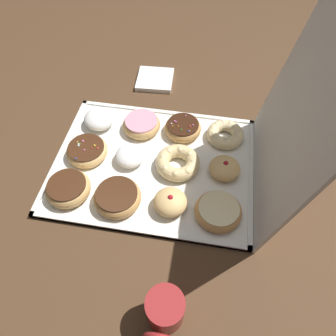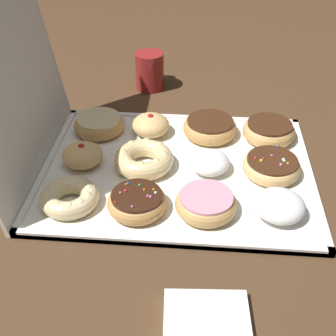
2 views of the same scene
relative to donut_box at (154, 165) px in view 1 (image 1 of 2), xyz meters
name	(u,v)px [view 1 (image 1 of 2)]	position (x,y,z in m)	size (l,w,h in m)	color
ground_plane	(154,166)	(0.00, 0.00, -0.01)	(3.00, 3.00, 0.00)	#4C331E
donut_box	(154,165)	(0.00, 0.00, 0.00)	(0.42, 0.55, 0.01)	white
box_lid_open	(298,115)	(0.00, 0.32, 0.24)	(0.42, 0.50, 0.01)	white
powdered_filled_donut_0	(99,119)	(-0.12, -0.19, 0.03)	(0.09, 0.09, 0.04)	white
sprinkle_donut_1	(87,150)	(0.00, -0.19, 0.02)	(0.12, 0.12, 0.04)	#E5B770
chocolate_frosted_donut_2	(68,188)	(0.13, -0.20, 0.03)	(0.12, 0.12, 0.04)	tan
pink_frosted_donut_3	(142,124)	(-0.12, -0.06, 0.02)	(0.11, 0.11, 0.04)	tan
powdered_filled_donut_4	(130,155)	(0.00, -0.07, 0.02)	(0.08, 0.08, 0.04)	white
chocolate_frosted_donut_5	(117,197)	(0.13, -0.07, 0.03)	(0.12, 0.12, 0.04)	tan
sprinkle_donut_6	(183,128)	(-0.13, 0.06, 0.02)	(0.11, 0.11, 0.04)	tan
cruller_donut_7	(177,164)	(0.00, 0.07, 0.03)	(0.12, 0.12, 0.04)	#EACC8C
jelly_filled_donut_8	(170,202)	(0.13, 0.07, 0.03)	(0.08, 0.08, 0.05)	#E5B770
cruller_donut_9	(225,134)	(-0.13, 0.19, 0.02)	(0.11, 0.11, 0.04)	beige
jelly_filled_donut_10	(225,169)	(0.00, 0.20, 0.03)	(0.08, 0.08, 0.05)	#E5B770
glazed_ring_donut_11	(218,211)	(0.13, 0.19, 0.02)	(0.12, 0.12, 0.04)	tan
coffee_mug	(165,312)	(0.38, 0.10, 0.05)	(0.10, 0.08, 0.10)	maroon
napkin_stack	(155,79)	(-0.37, -0.07, 0.00)	(0.12, 0.12, 0.02)	white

